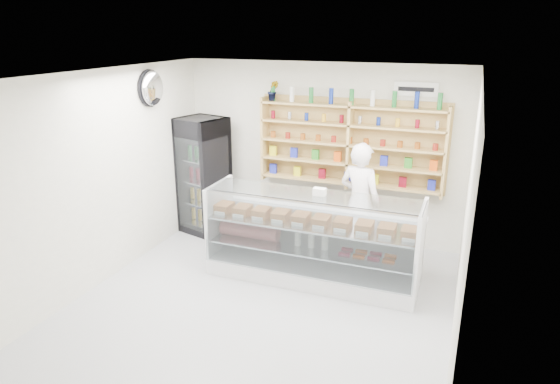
% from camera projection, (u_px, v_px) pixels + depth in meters
% --- Properties ---
extents(room, '(5.00, 5.00, 5.00)m').
position_uv_depth(room, '(258.00, 200.00, 5.73)').
color(room, '#9F9FA3').
rests_on(room, ground).
extents(display_counter, '(2.84, 0.85, 1.24)m').
position_uv_depth(display_counter, '(312.00, 255.00, 6.77)').
color(display_counter, white).
rests_on(display_counter, floor).
extents(shop_worker, '(0.74, 0.60, 1.77)m').
position_uv_depth(shop_worker, '(360.00, 202.00, 7.21)').
color(shop_worker, white).
rests_on(shop_worker, floor).
extents(drinks_cooler, '(0.84, 0.83, 1.92)m').
position_uv_depth(drinks_cooler, '(203.00, 175.00, 8.24)').
color(drinks_cooler, black).
rests_on(drinks_cooler, floor).
extents(wall_shelving, '(2.84, 0.28, 1.33)m').
position_uv_depth(wall_shelving, '(350.00, 145.00, 7.57)').
color(wall_shelving, tan).
rests_on(wall_shelving, back_wall).
extents(potted_plant, '(0.21, 0.19, 0.31)m').
position_uv_depth(potted_plant, '(273.00, 91.00, 7.76)').
color(potted_plant, '#1E6626').
rests_on(potted_plant, wall_shelving).
extents(security_mirror, '(0.15, 0.50, 0.50)m').
position_uv_depth(security_mirror, '(153.00, 88.00, 7.21)').
color(security_mirror, silver).
rests_on(security_mirror, left_wall).
extents(wall_sign, '(0.62, 0.03, 0.20)m').
position_uv_depth(wall_sign, '(416.00, 89.00, 7.11)').
color(wall_sign, white).
rests_on(wall_sign, back_wall).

